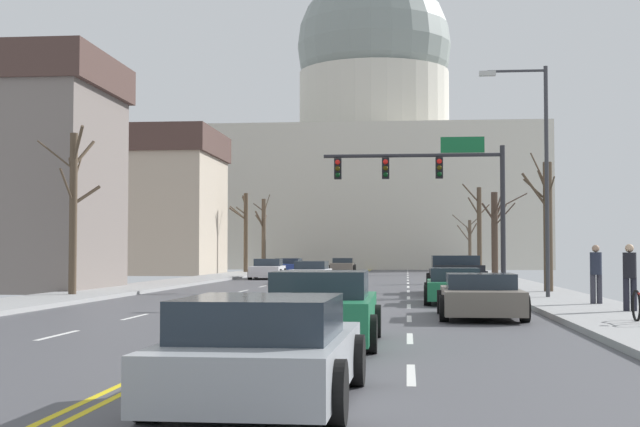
{
  "coord_description": "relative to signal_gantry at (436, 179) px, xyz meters",
  "views": [
    {
      "loc": [
        3.45,
        -26.21,
        1.66
      ],
      "look_at": [
        -1.41,
        24.69,
        3.82
      ],
      "focal_mm": 51.24,
      "sensor_mm": 36.0,
      "label": 1
    }
  ],
  "objects": [
    {
      "name": "sedan_oncoming_03",
      "position": [
        -6.48,
        33.66,
        -4.31
      ],
      "size": [
        2.08,
        4.26,
        1.17
      ],
      "color": "#6B6056",
      "rests_on": "ground"
    },
    {
      "name": "bare_tree_00",
      "position": [
        4.14,
        -3.96,
        -2.08
      ],
      "size": [
        1.25,
        1.87,
        5.52
      ],
      "color": "#4C3D2D",
      "rests_on": "ground"
    },
    {
      "name": "bare_tree_02",
      "position": [
        4.12,
        29.45,
        -1.36
      ],
      "size": [
        2.17,
        1.29,
        6.66
      ],
      "color": "#4C3D2D",
      "rests_on": "ground"
    },
    {
      "name": "street_lamp_right",
      "position": [
        3.15,
        -8.51,
        -0.05
      ],
      "size": [
        2.32,
        0.24,
        7.88
      ],
      "color": "#333338",
      "rests_on": "ground"
    },
    {
      "name": "sedan_oncoming_00",
      "position": [
        -6.33,
        7.72,
        -4.3
      ],
      "size": [
        2.08,
        4.65,
        1.18
      ],
      "color": "silver",
      "rests_on": "ground"
    },
    {
      "name": "bare_tree_04",
      "position": [
        3.5,
        10.33,
        -2.17
      ],
      "size": [
        2.55,
        2.25,
        4.9
      ],
      "color": "#423328",
      "rests_on": "ground"
    },
    {
      "name": "bare_tree_05",
      "position": [
        -13.63,
        28.93,
        -1.53
      ],
      "size": [
        1.59,
        2.27,
        6.03
      ],
      "color": "#4C3D2D",
      "rests_on": "ground"
    },
    {
      "name": "flank_building_01",
      "position": [
        -21.6,
        26.47,
        0.54
      ],
      "size": [
        12.67,
        10.35,
        10.67
      ],
      "color": "#B2A38E",
      "rests_on": "ground"
    },
    {
      "name": "capitol_building",
      "position": [
        -4.74,
        56.7,
        7.45
      ],
      "size": [
        33.99,
        23.09,
        34.2
      ],
      "color": "beige",
      "rests_on": "ground"
    },
    {
      "name": "bare_tree_03",
      "position": [
        -13.32,
        -8.04,
        -1.52
      ],
      "size": [
        1.88,
        2.02,
        6.03
      ],
      "color": "#4C3D2D",
      "rests_on": "ground"
    },
    {
      "name": "bare_tree_01",
      "position": [
        -13.18,
        34.98,
        -1.59
      ],
      "size": [
        1.52,
        2.13,
        6.28
      ],
      "color": "brown",
      "rests_on": "ground"
    },
    {
      "name": "sedan_near_02",
      "position": [
        0.55,
        -16.63,
        -4.33
      ],
      "size": [
        2.16,
        4.63,
        1.12
      ],
      "color": "#6B6056",
      "rests_on": "ground"
    },
    {
      "name": "pedestrian_00",
      "position": [
        4.26,
        -12.46,
        -3.75
      ],
      "size": [
        0.35,
        0.34,
        1.73
      ],
      "color": "#33333D",
      "rests_on": "ground"
    },
    {
      "name": "ground",
      "position": [
        -4.74,
        -13.84,
        -4.84
      ],
      "size": [
        20.0,
        180.0,
        0.2
      ],
      "color": "#4A4A4F"
    },
    {
      "name": "bare_tree_06",
      "position": [
        3.83,
        35.8,
        -2.42
      ],
      "size": [
        2.31,
        2.29,
        4.62
      ],
      "color": "brown",
      "rests_on": "ground"
    },
    {
      "name": "sedan_oncoming_02",
      "position": [
        -9.79,
        24.91,
        -4.28
      ],
      "size": [
        2.21,
        4.4,
        1.21
      ],
      "color": "navy",
      "rests_on": "ground"
    },
    {
      "name": "sedan_near_04",
      "position": [
        -2.88,
        -30.02,
        -4.3
      ],
      "size": [
        2.12,
        4.26,
        1.17
      ],
      "color": "#9EA3A8",
      "rests_on": "ground"
    },
    {
      "name": "sedan_near_01",
      "position": [
        0.23,
        -10.19,
        -4.32
      ],
      "size": [
        2.03,
        4.28,
        1.15
      ],
      "color": "#1E7247",
      "rests_on": "ground"
    },
    {
      "name": "flank_building_02",
      "position": [
        -22.58,
        35.54,
        -0.83
      ],
      "size": [
        8.79,
        6.88,
        7.93
      ],
      "color": "tan",
      "rests_on": "ground"
    },
    {
      "name": "pickup_truck_near_00",
      "position": [
        0.64,
        -3.47,
        -4.16
      ],
      "size": [
        2.3,
        5.43,
        1.52
      ],
      "color": "black",
      "rests_on": "ground"
    },
    {
      "name": "sedan_near_03",
      "position": [
        -2.82,
        -23.66,
        -4.24
      ],
      "size": [
        2.08,
        4.52,
        1.32
      ],
      "color": "#1E7247",
      "rests_on": "ground"
    },
    {
      "name": "pedestrian_01",
      "position": [
        4.44,
        -15.8,
        -3.76
      ],
      "size": [
        0.35,
        0.34,
        1.73
      ],
      "color": "black",
      "rests_on": "ground"
    },
    {
      "name": "signal_gantry",
      "position": [
        0.0,
        0.0,
        0.0
      ],
      "size": [
        7.91,
        0.41,
        6.55
      ],
      "color": "#28282D",
      "rests_on": "ground"
    },
    {
      "name": "sedan_oncoming_01",
      "position": [
        -9.87,
        15.8,
        -4.28
      ],
      "size": [
        2.17,
        4.65,
        1.24
      ],
      "color": "silver",
      "rests_on": "ground"
    }
  ]
}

